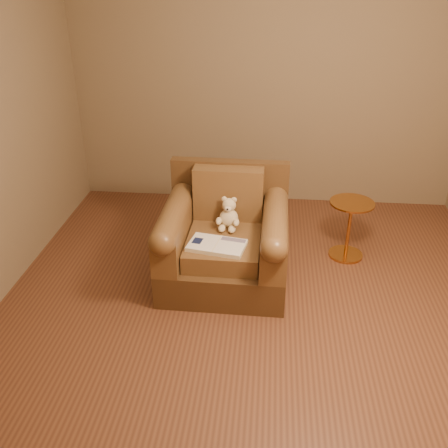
{
  "coord_description": "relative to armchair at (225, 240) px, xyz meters",
  "views": [
    {
      "loc": [
        0.05,
        -3.13,
        2.38
      ],
      "look_at": [
        -0.27,
        0.3,
        0.55
      ],
      "focal_mm": 40.0,
      "sensor_mm": 36.0,
      "label": 1
    }
  ],
  "objects": [
    {
      "name": "guidebook",
      "position": [
        -0.04,
        -0.25,
        0.1
      ],
      "size": [
        0.47,
        0.33,
        0.03
      ],
      "rotation": [
        0.0,
        0.0,
        -0.19
      ],
      "color": "beige",
      "rests_on": "armchair"
    },
    {
      "name": "armchair",
      "position": [
        0.0,
        0.0,
        0.0
      ],
      "size": [
        1.01,
        0.96,
        0.9
      ],
      "rotation": [
        0.0,
        0.0,
        -0.01
      ],
      "color": "#4C3119",
      "rests_on": "floor"
    },
    {
      "name": "floor",
      "position": [
        0.27,
        -0.4,
        -0.35
      ],
      "size": [
        4.0,
        4.0,
        0.0
      ],
      "primitive_type": "plane",
      "color": "brown",
      "rests_on": "ground"
    },
    {
      "name": "side_table",
      "position": [
        1.06,
        0.43,
        -0.06
      ],
      "size": [
        0.38,
        0.38,
        0.54
      ],
      "color": "#BE7B34",
      "rests_on": "floor"
    },
    {
      "name": "room",
      "position": [
        0.27,
        -0.4,
        1.37
      ],
      "size": [
        4.02,
        4.02,
        2.71
      ],
      "color": "#7E694D",
      "rests_on": "ground"
    },
    {
      "name": "teddy_bear",
      "position": [
        0.02,
        0.08,
        0.18
      ],
      "size": [
        0.2,
        0.22,
        0.27
      ],
      "rotation": [
        0.0,
        0.0,
        -0.08
      ],
      "color": "beige",
      "rests_on": "armchair"
    }
  ]
}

